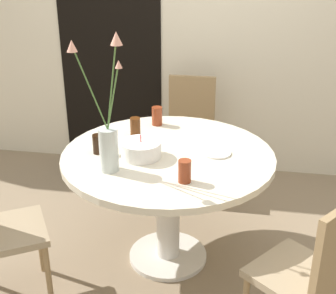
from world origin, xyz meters
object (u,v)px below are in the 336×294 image
at_px(chair_near_front, 314,270).
at_px(drink_glass_2, 185,171).
at_px(birthday_cake, 141,149).
at_px(chair_right_flank, 190,127).
at_px(drink_glass_0, 135,127).
at_px(side_plate, 217,153).
at_px(drink_glass_3, 98,144).
at_px(drink_glass_1, 157,116).
at_px(flower_vase, 108,135).

relative_size(chair_near_front, drink_glass_2, 7.43).
bearing_deg(birthday_cake, drink_glass_2, -41.42).
distance_m(chair_right_flank, drink_glass_0, 0.91).
bearing_deg(chair_right_flank, side_plate, -73.89).
xyz_separation_m(side_plate, drink_glass_3, (-0.70, -0.11, 0.05)).
distance_m(side_plate, drink_glass_3, 0.71).
height_order(chair_near_front, drink_glass_2, chair_near_front).
height_order(chair_near_front, drink_glass_3, chair_near_front).
bearing_deg(chair_right_flank, drink_glass_3, -110.34).
height_order(drink_glass_0, drink_glass_3, drink_glass_0).
xyz_separation_m(chair_near_front, birthday_cake, (-0.95, 0.57, 0.29)).
distance_m(side_plate, drink_glass_1, 0.60).
relative_size(side_plate, drink_glass_3, 1.48).
bearing_deg(drink_glass_1, drink_glass_0, -112.64).
distance_m(drink_glass_1, drink_glass_2, 0.84).
height_order(drink_glass_1, drink_glass_2, drink_glass_1).
bearing_deg(drink_glass_1, flower_vase, -99.57).
distance_m(drink_glass_0, drink_glass_2, 0.68).
relative_size(birthday_cake, drink_glass_2, 1.90).
relative_size(flower_vase, drink_glass_1, 6.09).
xyz_separation_m(chair_right_flank, drink_glass_2, (0.15, -1.37, 0.30)).
xyz_separation_m(chair_near_front, drink_glass_2, (-0.66, 0.31, 0.30)).
height_order(chair_right_flank, birthday_cake, chair_right_flank).
bearing_deg(chair_right_flank, drink_glass_1, -104.70).
height_order(chair_right_flank, chair_near_front, same).
height_order(drink_glass_0, drink_glass_2, drink_glass_0).
xyz_separation_m(birthday_cake, drink_glass_3, (-0.26, 0.01, 0.01)).
bearing_deg(drink_glass_0, drink_glass_3, -119.20).
xyz_separation_m(chair_near_front, flower_vase, (-1.08, 0.37, 0.45)).
height_order(flower_vase, side_plate, flower_vase).
height_order(birthday_cake, side_plate, birthday_cake).
distance_m(chair_right_flank, side_plate, 1.06).
bearing_deg(side_plate, drink_glass_3, -171.03).
bearing_deg(flower_vase, drink_glass_2, -7.24).
distance_m(drink_glass_0, drink_glass_3, 0.32).
relative_size(chair_right_flank, drink_glass_1, 7.29).
distance_m(birthday_cake, drink_glass_1, 0.53).
bearing_deg(drink_glass_2, drink_glass_0, 125.79).
distance_m(chair_right_flank, birthday_cake, 1.16).
height_order(chair_right_flank, drink_glass_0, chair_right_flank).
distance_m(chair_near_front, drink_glass_2, 0.79).
bearing_deg(side_plate, drink_glass_1, 137.49).
height_order(chair_near_front, flower_vase, flower_vase).
bearing_deg(chair_near_front, birthday_cake, -82.11).
xyz_separation_m(birthday_cake, drink_glass_0, (-0.11, 0.29, 0.02)).
relative_size(drink_glass_0, drink_glass_2, 1.03).
relative_size(birthday_cake, drink_glass_1, 1.87).
xyz_separation_m(chair_near_front, side_plate, (-0.52, 0.69, 0.24)).
bearing_deg(chair_right_flank, flower_vase, -101.88).
bearing_deg(drink_glass_0, chair_near_front, -39.31).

